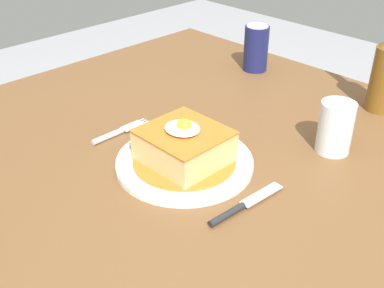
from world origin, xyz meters
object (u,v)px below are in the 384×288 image
(main_plate, at_px, (184,162))
(fork, at_px, (116,133))
(drinking_glass, at_px, (335,131))
(knife, at_px, (237,209))
(soda_can, at_px, (256,48))

(main_plate, xyz_separation_m, fork, (-0.19, -0.02, -0.00))
(fork, height_order, drinking_glass, drinking_glass)
(main_plate, bearing_deg, knife, -11.47)
(fork, xyz_separation_m, drinking_glass, (0.35, 0.27, 0.04))
(fork, bearing_deg, drinking_glass, 37.81)
(fork, distance_m, drinking_glass, 0.45)
(main_plate, distance_m, drinking_glass, 0.30)
(drinking_glass, bearing_deg, knife, -91.02)
(main_plate, height_order, fork, main_plate)
(knife, relative_size, soda_can, 1.34)
(knife, bearing_deg, soda_can, 126.57)
(knife, xyz_separation_m, soda_can, (-0.38, 0.51, 0.06))
(fork, bearing_deg, main_plate, 7.10)
(knife, bearing_deg, main_plate, 168.53)
(main_plate, distance_m, knife, 0.16)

